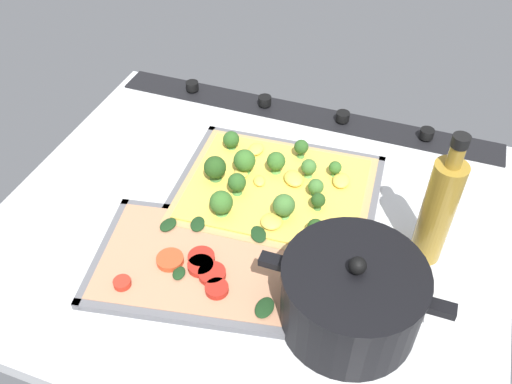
{
  "coord_description": "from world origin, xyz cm",
  "views": [
    {
      "loc": [
        -22.72,
        59.24,
        66.9
      ],
      "look_at": [
        -0.68,
        -1.8,
        5.34
      ],
      "focal_mm": 37.92,
      "sensor_mm": 36.0,
      "label": 1
    }
  ],
  "objects_px": {
    "baking_tray_front": "(276,193)",
    "veggie_pizza_back": "(200,262)",
    "broccoli_pizza": "(272,186)",
    "cooking_pot": "(351,297)",
    "oil_bottle": "(438,210)",
    "baking_tray_back": "(200,263)"
  },
  "relations": [
    {
      "from": "veggie_pizza_back",
      "to": "baking_tray_front",
      "type": "bearing_deg",
      "value": -107.43
    },
    {
      "from": "baking_tray_front",
      "to": "broccoli_pizza",
      "type": "xyz_separation_m",
      "value": [
        0.01,
        0.0,
        0.02
      ]
    },
    {
      "from": "baking_tray_front",
      "to": "oil_bottle",
      "type": "bearing_deg",
      "value": 169.41
    },
    {
      "from": "broccoli_pizza",
      "to": "baking_tray_back",
      "type": "distance_m",
      "value": 0.2
    },
    {
      "from": "baking_tray_front",
      "to": "broccoli_pizza",
      "type": "bearing_deg",
      "value": 15.41
    },
    {
      "from": "broccoli_pizza",
      "to": "baking_tray_back",
      "type": "height_order",
      "value": "broccoli_pizza"
    },
    {
      "from": "baking_tray_front",
      "to": "veggie_pizza_back",
      "type": "relative_size",
      "value": 1.1
    },
    {
      "from": "broccoli_pizza",
      "to": "cooking_pot",
      "type": "bearing_deg",
      "value": 131.24
    },
    {
      "from": "veggie_pizza_back",
      "to": "cooking_pot",
      "type": "bearing_deg",
      "value": 175.76
    },
    {
      "from": "baking_tray_front",
      "to": "cooking_pot",
      "type": "xyz_separation_m",
      "value": [
        -0.18,
        0.21,
        0.05
      ]
    },
    {
      "from": "broccoli_pizza",
      "to": "oil_bottle",
      "type": "distance_m",
      "value": 0.29
    },
    {
      "from": "broccoli_pizza",
      "to": "veggie_pizza_back",
      "type": "distance_m",
      "value": 0.2
    },
    {
      "from": "baking_tray_back",
      "to": "cooking_pot",
      "type": "bearing_deg",
      "value": 175.2
    },
    {
      "from": "baking_tray_back",
      "to": "oil_bottle",
      "type": "height_order",
      "value": "oil_bottle"
    },
    {
      "from": "broccoli_pizza",
      "to": "oil_bottle",
      "type": "xyz_separation_m",
      "value": [
        -0.27,
        0.05,
        0.08
      ]
    },
    {
      "from": "baking_tray_back",
      "to": "veggie_pizza_back",
      "type": "bearing_deg",
      "value": 109.1
    },
    {
      "from": "cooking_pot",
      "to": "broccoli_pizza",
      "type": "bearing_deg",
      "value": -48.76
    },
    {
      "from": "oil_bottle",
      "to": "baking_tray_front",
      "type": "bearing_deg",
      "value": -10.59
    },
    {
      "from": "broccoli_pizza",
      "to": "oil_bottle",
      "type": "relative_size",
      "value": 1.46
    },
    {
      "from": "baking_tray_front",
      "to": "cooking_pot",
      "type": "height_order",
      "value": "cooking_pot"
    },
    {
      "from": "baking_tray_front",
      "to": "veggie_pizza_back",
      "type": "distance_m",
      "value": 0.2
    },
    {
      "from": "cooking_pot",
      "to": "oil_bottle",
      "type": "bearing_deg",
      "value": -118.64
    }
  ]
}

